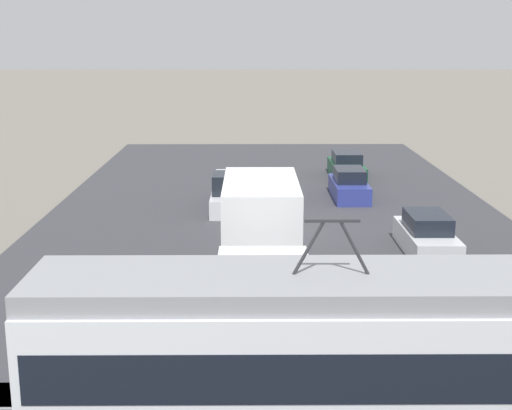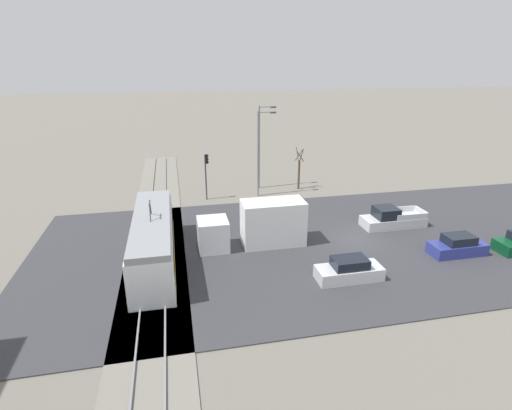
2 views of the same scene
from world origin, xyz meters
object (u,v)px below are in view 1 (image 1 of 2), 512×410
Objects in this scene: pickup_truck at (233,194)px; sedan_car_2 at (349,186)px; sedan_car_0 at (427,236)px; sedan_car_1 at (347,167)px; box_truck at (261,247)px; light_rail_tram at (329,357)px.

pickup_truck reaches higher than sedan_car_2.
sedan_car_1 is at bearing 94.23° from sedan_car_0.
box_truck is at bearing -143.38° from sedan_car_0.
pickup_truck is at bearing -160.89° from sedan_car_2.
box_truck is 8.08m from sedan_car_0.
box_truck is at bearing -108.29° from sedan_car_2.
light_rail_tram is 1.45× the size of box_truck.
pickup_truck is (2.46, -20.30, -1.01)m from light_rail_tram.
sedan_car_2 reaches higher than sedan_car_0.
light_rail_tram is 22.64m from sedan_car_2.
sedan_car_1 is at bearing -130.77° from pickup_truck.
sedan_car_1 is at bearing -105.02° from box_truck.
sedan_car_0 is 0.96× the size of sedan_car_1.
sedan_car_0 is 15.09m from sedan_car_1.
sedan_car_0 is (-6.44, -4.78, -1.00)m from box_truck.
sedan_car_2 is at bearing -160.89° from pickup_truck.
light_rail_tram reaches higher than sedan_car_2.
sedan_car_0 is at bearing -143.38° from box_truck.
box_truck is 1.99× the size of sedan_car_2.
box_truck is 1.89× the size of sedan_car_0.
box_truck reaches higher than sedan_car_1.
box_truck is 12.38m from pickup_truck.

